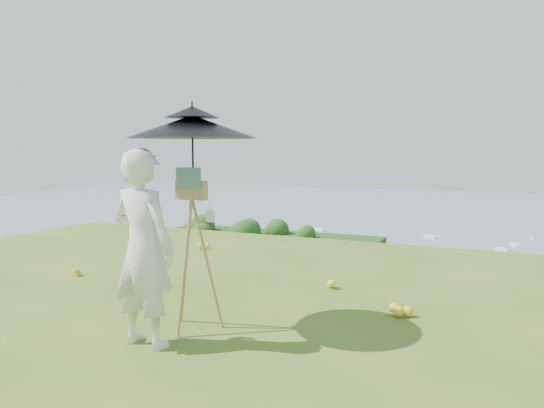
% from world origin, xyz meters
% --- Properties ---
extents(ground, '(14.00, 14.00, 0.00)m').
position_xyz_m(ground, '(0.00, 0.00, 0.00)').
color(ground, '#41651D').
rests_on(ground, ground).
extents(bay_water, '(700.00, 700.00, 0.00)m').
position_xyz_m(bay_water, '(0.00, 240.00, -34.00)').
color(bay_water, '#708BA0').
rests_on(bay_water, ground).
extents(peninsula, '(90.00, 60.00, 12.00)m').
position_xyz_m(peninsula, '(-75.00, 155.00, -29.00)').
color(peninsula, '#173D10').
rests_on(peninsula, bay_water).
extents(slope_trees, '(110.00, 50.00, 6.00)m').
position_xyz_m(slope_trees, '(0.00, 35.00, -15.00)').
color(slope_trees, '#214514').
rests_on(slope_trees, forest_slope).
extents(harbor_town, '(110.00, 22.00, 5.00)m').
position_xyz_m(harbor_town, '(0.00, 75.00, -29.50)').
color(harbor_town, silver).
rests_on(harbor_town, shoreline_tier).
extents(moored_boats, '(140.00, 140.00, 0.70)m').
position_xyz_m(moored_boats, '(-12.50, 161.00, -33.65)').
color(moored_boats, white).
rests_on(moored_boats, bay_water).
extents(wildflowers, '(10.00, 10.50, 0.12)m').
position_xyz_m(wildflowers, '(0.00, 0.25, 0.06)').
color(wildflowers, yellow).
rests_on(wildflowers, ground).
extents(painter, '(0.73, 0.52, 1.87)m').
position_xyz_m(painter, '(-0.47, 0.60, 0.94)').
color(painter, beige).
rests_on(painter, ground).
extents(field_easel, '(0.67, 0.67, 1.68)m').
position_xyz_m(field_easel, '(-0.30, 1.19, 0.84)').
color(field_easel, '#AA6E47').
rests_on(field_easel, ground).
extents(sun_umbrella, '(1.32, 1.32, 0.96)m').
position_xyz_m(sun_umbrella, '(-0.30, 1.22, 1.86)').
color(sun_umbrella, black).
rests_on(sun_umbrella, field_easel).
extents(painter_cap, '(0.24, 0.28, 0.10)m').
position_xyz_m(painter_cap, '(-0.47, 0.60, 1.82)').
color(painter_cap, '#CF7281').
rests_on(painter_cap, painter).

